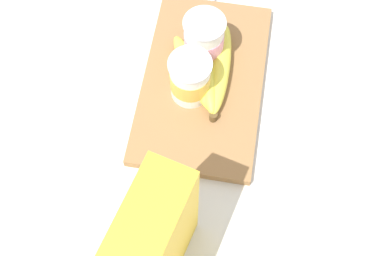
{
  "coord_description": "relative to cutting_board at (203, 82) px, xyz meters",
  "views": [
    {
      "loc": [
        -0.45,
        -0.05,
        0.79
      ],
      "look_at": [
        -0.12,
        0.0,
        0.07
      ],
      "focal_mm": 46.05,
      "sensor_mm": 36.0,
      "label": 1
    }
  ],
  "objects": [
    {
      "name": "yogurt_cup_back",
      "position": [
        0.05,
        0.01,
        0.06
      ],
      "size": [
        0.07,
        0.07,
        0.1
      ],
      "color": "white",
      "rests_on": "cutting_board"
    },
    {
      "name": "ground_plane",
      "position": [
        0.0,
        0.0,
        -0.01
      ],
      "size": [
        2.4,
        2.4,
        0.0
      ],
      "primitive_type": "plane",
      "color": "silver"
    },
    {
      "name": "banana_bunch",
      "position": [
        0.01,
        -0.01,
        0.03
      ],
      "size": [
        0.2,
        0.12,
        0.04
      ],
      "color": "#E3DA49",
      "rests_on": "cutting_board"
    },
    {
      "name": "yogurt_cup_front",
      "position": [
        -0.03,
        0.02,
        0.06
      ],
      "size": [
        0.07,
        0.07,
        0.09
      ],
      "color": "white",
      "rests_on": "cutting_board"
    },
    {
      "name": "cutting_board",
      "position": [
        0.0,
        0.0,
        0.0
      ],
      "size": [
        0.36,
        0.21,
        0.02
      ],
      "primitive_type": "cube",
      "color": "olive",
      "rests_on": "ground_plane"
    }
  ]
}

